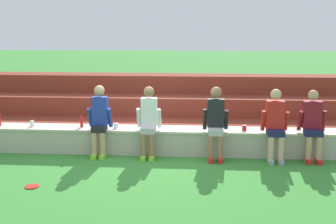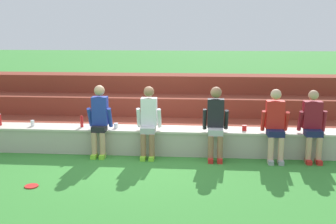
# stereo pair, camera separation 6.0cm
# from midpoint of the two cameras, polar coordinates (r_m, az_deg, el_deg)

# --- Properties ---
(ground_plane) EXTENTS (80.00, 80.00, 0.00)m
(ground_plane) POSITION_cam_midpoint_polar(r_m,az_deg,el_deg) (8.50, -2.98, -6.04)
(ground_plane) COLOR #388433
(stone_seating_wall) EXTENTS (9.61, 0.59, 0.52)m
(stone_seating_wall) POSITION_cam_midpoint_polar(r_m,az_deg,el_deg) (8.68, -2.76, -3.76)
(stone_seating_wall) COLOR #B7AF9E
(stone_seating_wall) RESTS_ON ground
(brick_bleachers) EXTENTS (11.48, 2.38, 1.34)m
(brick_bleachers) POSITION_cam_midpoint_polar(r_m,az_deg,el_deg) (10.62, -1.35, 0.42)
(brick_bleachers) COLOR maroon
(brick_bleachers) RESTS_ON ground
(person_left_of_center) EXTENTS (0.49, 0.47, 1.43)m
(person_left_of_center) POSITION_cam_midpoint_polar(r_m,az_deg,el_deg) (8.46, -9.13, -0.91)
(person_left_of_center) COLOR tan
(person_left_of_center) RESTS_ON ground
(person_center) EXTENTS (0.49, 0.55, 1.41)m
(person_center) POSITION_cam_midpoint_polar(r_m,az_deg,el_deg) (8.30, -2.46, -1.08)
(person_center) COLOR #996B4C
(person_center) RESTS_ON ground
(person_right_of_center) EXTENTS (0.50, 0.56, 1.42)m
(person_right_of_center) POSITION_cam_midpoint_polar(r_m,az_deg,el_deg) (8.21, 6.72, -1.23)
(person_right_of_center) COLOR #996B4C
(person_right_of_center) RESTS_ON ground
(person_far_right) EXTENTS (0.53, 0.54, 1.40)m
(person_far_right) POSITION_cam_midpoint_polar(r_m,az_deg,el_deg) (8.32, 14.64, -1.49)
(person_far_right) COLOR #DBAD89
(person_far_right) RESTS_ON ground
(person_rightmost_edge) EXTENTS (0.53, 0.53, 1.37)m
(person_rightmost_edge) POSITION_cam_midpoint_polar(r_m,az_deg,el_deg) (8.54, 19.35, -1.51)
(person_rightmost_edge) COLOR tan
(person_rightmost_edge) RESTS_ON ground
(water_bottle_mid_right) EXTENTS (0.06, 0.06, 0.25)m
(water_bottle_mid_right) POSITION_cam_midpoint_polar(r_m,az_deg,el_deg) (8.85, -11.50, -1.29)
(water_bottle_mid_right) COLOR red
(water_bottle_mid_right) RESTS_ON stone_seating_wall
(water_bottle_center_gap) EXTENTS (0.06, 0.06, 0.26)m
(water_bottle_center_gap) POSITION_cam_midpoint_polar(r_m,az_deg,el_deg) (9.49, -21.80, -0.99)
(water_bottle_center_gap) COLOR red
(water_bottle_center_gap) RESTS_ON stone_seating_wall
(plastic_cup_right_end) EXTENTS (0.08, 0.08, 0.13)m
(plastic_cup_right_end) POSITION_cam_midpoint_polar(r_m,az_deg,el_deg) (9.21, -17.84, -1.46)
(plastic_cup_right_end) COLOR white
(plastic_cup_right_end) RESTS_ON stone_seating_wall
(plastic_cup_left_end) EXTENTS (0.09, 0.09, 0.11)m
(plastic_cup_left_end) POSITION_cam_midpoint_polar(r_m,az_deg,el_deg) (8.53, 10.58, -2.15)
(plastic_cup_left_end) COLOR red
(plastic_cup_left_end) RESTS_ON stone_seating_wall
(plastic_cup_middle) EXTENTS (0.09, 0.09, 0.10)m
(plastic_cup_middle) POSITION_cam_midpoint_polar(r_m,az_deg,el_deg) (8.66, -6.92, -1.85)
(plastic_cup_middle) COLOR white
(plastic_cup_middle) RESTS_ON stone_seating_wall
(frisbee) EXTENTS (0.22, 0.22, 0.02)m
(frisbee) POSITION_cam_midpoint_polar(r_m,az_deg,el_deg) (7.27, -17.91, -9.61)
(frisbee) COLOR red
(frisbee) RESTS_ON ground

